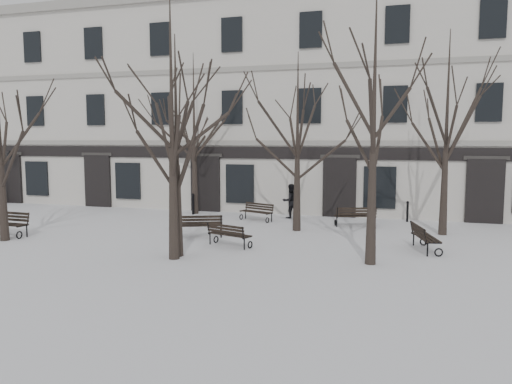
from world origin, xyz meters
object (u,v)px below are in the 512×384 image
at_px(bench_1, 199,225).
at_px(bench_4, 355,216).
at_px(tree_1, 176,120).
at_px(tree_3, 374,92).
at_px(bench_2, 229,234).
at_px(bench_0, 6,223).
at_px(bench_3, 257,211).
at_px(lamp_post, 5,173).
at_px(bench_5, 424,237).
at_px(tree_2, 171,92).

xyz_separation_m(bench_1, bench_4, (5.58, 4.18, -0.01)).
relative_size(tree_1, tree_3, 0.85).
xyz_separation_m(tree_3, bench_2, (-4.96, 1.12, -4.71)).
relative_size(tree_1, bench_2, 4.06).
height_order(bench_0, bench_3, bench_0).
distance_m(bench_1, lamp_post, 15.98).
distance_m(bench_0, bench_1, 7.58).
bearing_deg(bench_4, bench_1, 18.97).
height_order(bench_1, bench_2, bench_1).
bearing_deg(bench_0, bench_5, 10.16).
height_order(tree_3, bench_3, tree_3).
distance_m(bench_1, bench_5, 8.24).
height_order(bench_0, bench_2, bench_0).
bearing_deg(bench_2, bench_4, -105.85).
height_order(bench_1, bench_5, bench_1).
relative_size(bench_0, bench_2, 1.12).
distance_m(bench_4, lamp_post, 20.42).
xyz_separation_m(tree_2, lamp_post, (-15.30, 9.54, -3.41)).
xyz_separation_m(tree_1, bench_1, (-0.54, 3.02, -3.91)).
bearing_deg(bench_3, tree_2, -71.49).
xyz_separation_m(bench_3, bench_4, (4.55, -0.32, 0.03)).
distance_m(bench_0, bench_2, 9.03).
relative_size(tree_3, bench_3, 4.85).
relative_size(tree_1, bench_5, 3.75).
xyz_separation_m(bench_2, lamp_post, (-16.36, 7.34, 1.36)).
xyz_separation_m(tree_3, bench_4, (-1.03, 6.53, -4.69)).
height_order(bench_0, bench_4, bench_0).
xyz_separation_m(tree_2, bench_2, (1.06, 2.19, -4.76)).
bearing_deg(bench_0, lamp_post, 136.05).
height_order(tree_1, bench_5, tree_1).
height_order(tree_3, bench_0, tree_3).
bearing_deg(tree_1, bench_1, 100.18).
bearing_deg(tree_1, tree_2, -82.92).
bearing_deg(bench_3, tree_3, -29.16).
bearing_deg(bench_0, bench_2, 7.27).
xyz_separation_m(bench_2, bench_3, (-0.62, 5.73, -0.01)).
distance_m(bench_2, lamp_post, 17.98).
xyz_separation_m(tree_3, bench_5, (1.63, 2.37, -4.68)).
distance_m(tree_3, bench_0, 14.73).
bearing_deg(bench_1, lamp_post, -44.35).
height_order(bench_2, bench_5, bench_5).
height_order(tree_2, bench_2, tree_2).
relative_size(bench_0, lamp_post, 0.62).
bearing_deg(bench_3, bench_1, -81.24).
height_order(bench_1, bench_4, bench_1).
xyz_separation_m(bench_5, lamp_post, (-22.95, 6.10, 1.32)).
bearing_deg(bench_5, lamp_post, 61.65).
distance_m(tree_1, bench_0, 8.87).
height_order(bench_2, bench_4, bench_4).
height_order(bench_3, bench_4, bench_4).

